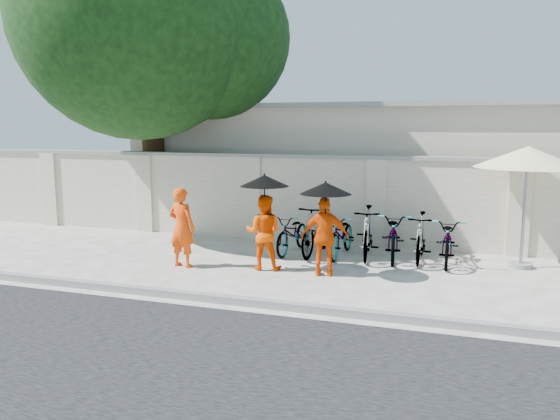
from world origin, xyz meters
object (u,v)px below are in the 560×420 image
(monk_left, at_px, (182,227))
(monk_center, at_px, (264,232))
(monk_right, at_px, (325,237))
(patio_umbrella, at_px, (528,158))

(monk_left, relative_size, monk_center, 1.08)
(monk_right, xyz_separation_m, patio_umbrella, (3.53, 1.75, 1.40))
(monk_left, xyz_separation_m, patio_umbrella, (6.35, 1.97, 1.35))
(monk_left, relative_size, patio_umbrella, 0.66)
(monk_center, relative_size, patio_umbrella, 0.61)
(monk_left, distance_m, monk_right, 2.83)
(monk_center, bearing_deg, patio_umbrella, -169.67)
(monk_center, distance_m, patio_umbrella, 5.24)
(monk_left, distance_m, patio_umbrella, 6.79)
(monk_center, xyz_separation_m, monk_right, (1.23, -0.09, 0.01))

